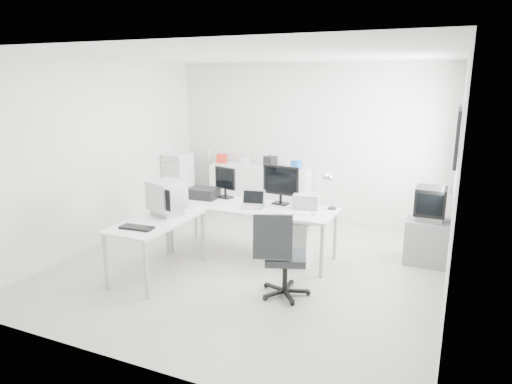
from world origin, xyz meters
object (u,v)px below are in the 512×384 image
at_px(inkjet_printer, 203,193).
at_px(lcd_monitor_small, 225,182).
at_px(office_chair, 285,254).
at_px(filing_cabinet, 179,184).
at_px(laptop, 252,201).
at_px(crt_tv, 430,204).
at_px(drawer_pedestal, 298,241).
at_px(main_desk, 252,230).
at_px(crt_monitor, 167,200).
at_px(tv_cabinet, 427,241).
at_px(side_desk, 158,247).
at_px(sideboard, 260,191).
at_px(laser_printer, 306,201).
at_px(lcd_monitor_large, 281,185).

height_order(inkjet_printer, lcd_monitor_small, lcd_monitor_small).
height_order(office_chair, filing_cabinet, filing_cabinet).
xyz_separation_m(laptop, crt_tv, (2.31, 0.82, 0.00)).
height_order(drawer_pedestal, inkjet_printer, inkjet_printer).
distance_m(main_desk, laptop, 0.49).
height_order(inkjet_printer, crt_tv, crt_tv).
bearing_deg(crt_monitor, office_chair, 12.33).
bearing_deg(tv_cabinet, filing_cabinet, 171.62).
height_order(side_desk, filing_cabinet, filing_cabinet).
xyz_separation_m(side_desk, drawer_pedestal, (1.55, 1.15, -0.08)).
bearing_deg(inkjet_printer, tv_cabinet, 8.05).
xyz_separation_m(office_chair, filing_cabinet, (-3.03, 2.38, 0.06)).
xyz_separation_m(lcd_monitor_small, crt_tv, (2.91, 0.47, -0.14)).
bearing_deg(crt_tv, laptop, -160.47).
xyz_separation_m(tv_cabinet, crt_tv, (0.00, 0.00, 0.54)).
xyz_separation_m(tv_cabinet, sideboard, (-3.04, 1.17, 0.16)).
bearing_deg(inkjet_printer, laser_printer, 1.43).
bearing_deg(lcd_monitor_small, sideboard, 110.70).
height_order(laptop, laser_printer, laser_printer).
bearing_deg(lcd_monitor_small, office_chair, -24.82).
xyz_separation_m(drawer_pedestal, laptop, (-0.65, -0.15, 0.55)).
xyz_separation_m(main_desk, laptop, (0.05, -0.10, 0.47)).
distance_m(inkjet_printer, crt_tv, 3.27).
distance_m(laptop, crt_tv, 2.45).
bearing_deg(side_desk, inkjet_printer, 90.00).
height_order(inkjet_printer, laser_printer, laser_printer).
height_order(crt_monitor, tv_cabinet, crt_monitor).
relative_size(lcd_monitor_large, filing_cabinet, 0.50).
distance_m(laptop, crt_monitor, 1.18).
relative_size(main_desk, sideboard, 1.27).
bearing_deg(crt_monitor, inkjet_printer, 107.38).
bearing_deg(tv_cabinet, crt_tv, 0.00).
xyz_separation_m(side_desk, lcd_monitor_small, (0.30, 1.35, 0.62)).
relative_size(drawer_pedestal, tv_cabinet, 0.96).
xyz_separation_m(side_desk, crt_tv, (3.21, 1.82, 0.48)).
xyz_separation_m(drawer_pedestal, lcd_monitor_large, (-0.35, 0.20, 0.74)).
distance_m(main_desk, sideboard, 2.01).
bearing_deg(laser_printer, crt_tv, 7.45).
xyz_separation_m(crt_monitor, filing_cabinet, (-1.29, 2.23, -0.37)).
height_order(lcd_monitor_large, crt_tv, lcd_monitor_large).
relative_size(laser_printer, filing_cabinet, 0.30).
distance_m(side_desk, sideboard, 3.00).
bearing_deg(inkjet_printer, filing_cabinet, 132.40).
xyz_separation_m(office_chair, crt_tv, (1.47, 1.72, 0.33)).
xyz_separation_m(lcd_monitor_small, crt_monitor, (-0.30, -1.10, -0.04)).
bearing_deg(drawer_pedestal, side_desk, -143.43).
bearing_deg(laser_printer, office_chair, -93.28).
height_order(main_desk, tv_cabinet, main_desk).
height_order(crt_tv, filing_cabinet, filing_cabinet).
xyz_separation_m(lcd_monitor_large, sideboard, (-1.03, 1.64, -0.57)).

